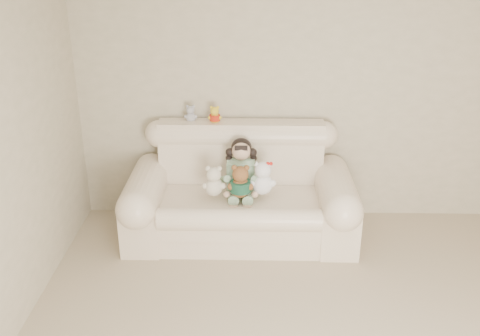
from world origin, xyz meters
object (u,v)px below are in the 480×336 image
at_px(seated_child, 241,166).
at_px(brown_teddy, 240,178).
at_px(white_cat, 263,174).
at_px(cream_teddy, 214,178).
at_px(sofa, 240,187).

relative_size(seated_child, brown_teddy, 1.50).
distance_m(brown_teddy, white_cat, 0.21).
bearing_deg(seated_child, brown_teddy, -84.27).
height_order(seated_child, white_cat, seated_child).
relative_size(brown_teddy, cream_teddy, 1.08).
distance_m(white_cat, cream_teddy, 0.44).
xyz_separation_m(seated_child, white_cat, (0.19, -0.18, -0.00)).
xyz_separation_m(sofa, seated_child, (0.01, 0.08, 0.17)).
bearing_deg(white_cat, cream_teddy, 174.23).
xyz_separation_m(seated_child, brown_teddy, (-0.00, -0.24, -0.01)).
bearing_deg(seated_child, white_cat, -35.80).
height_order(seated_child, brown_teddy, seated_child).
xyz_separation_m(sofa, cream_teddy, (-0.23, -0.14, 0.15)).
distance_m(sofa, seated_child, 0.19).
xyz_separation_m(sofa, brown_teddy, (0.01, -0.16, 0.16)).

